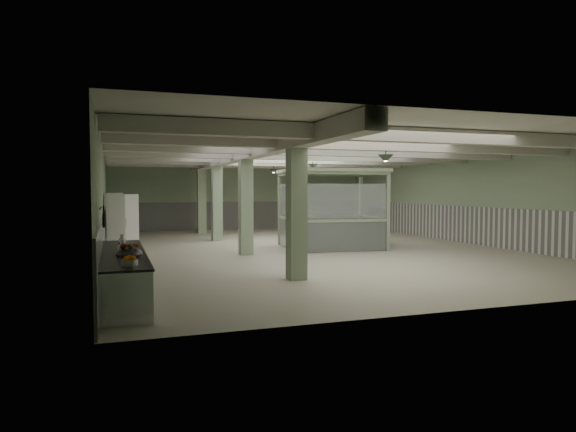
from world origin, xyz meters
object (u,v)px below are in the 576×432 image
object	(u,v)px
walkin_cooler	(116,226)
filing_cabinet	(378,226)
prep_counter	(123,274)
guard_booth	(331,196)

from	to	relation	value
walkin_cooler	filing_cabinet	size ratio (longest dim) A/B	1.44
prep_counter	walkin_cooler	distance (m)	7.23
walkin_cooler	filing_cabinet	xyz separation A→B (m)	(9.84, -0.22, -0.24)
guard_booth	filing_cabinet	size ratio (longest dim) A/B	2.71
walkin_cooler	prep_counter	bearing A→B (deg)	-89.34
prep_counter	guard_booth	distance (m)	10.17
prep_counter	filing_cabinet	bearing A→B (deg)	35.62
guard_booth	filing_cabinet	xyz separation A→B (m)	(2.20, 0.36, -1.21)
prep_counter	filing_cabinet	xyz separation A→B (m)	(9.76, 6.99, 0.27)
guard_booth	filing_cabinet	world-z (taller)	guard_booth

